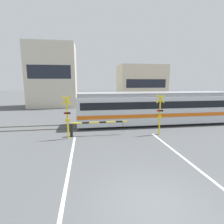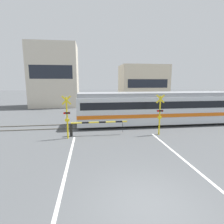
{
  "view_description": "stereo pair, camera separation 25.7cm",
  "coord_description": "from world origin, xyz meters",
  "px_view_note": "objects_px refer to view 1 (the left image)",
  "views": [
    {
      "loc": [
        -2.2,
        -5.05,
        4.19
      ],
      "look_at": [
        0.0,
        9.35,
        1.6
      ],
      "focal_mm": 28.0,
      "sensor_mm": 36.0,
      "label": 1
    },
    {
      "loc": [
        -1.94,
        -5.09,
        4.19
      ],
      "look_at": [
        0.0,
        9.35,
        1.6
      ],
      "focal_mm": 28.0,
      "sensor_mm": 36.0,
      "label": 2
    }
  ],
  "objects_px": {
    "crossing_signal_right": "(160,113)",
    "pedestrian": "(110,105)",
    "crossing_barrier_far": "(123,111)",
    "crossing_signal_left": "(67,115)",
    "commuter_train": "(156,107)",
    "crossing_barrier_near": "(89,126)"
  },
  "relations": [
    {
      "from": "crossing_signal_right",
      "to": "pedestrian",
      "type": "bearing_deg",
      "value": 103.49
    },
    {
      "from": "crossing_barrier_far",
      "to": "pedestrian",
      "type": "height_order",
      "value": "pedestrian"
    },
    {
      "from": "crossing_barrier_far",
      "to": "crossing_signal_left",
      "type": "bearing_deg",
      "value": -129.82
    },
    {
      "from": "crossing_signal_right",
      "to": "crossing_barrier_far",
      "type": "bearing_deg",
      "value": 102.78
    },
    {
      "from": "pedestrian",
      "to": "crossing_barrier_far",
      "type": "bearing_deg",
      "value": -75.27
    },
    {
      "from": "crossing_signal_left",
      "to": "crossing_barrier_far",
      "type": "bearing_deg",
      "value": 50.18
    },
    {
      "from": "commuter_train",
      "to": "crossing_signal_left",
      "type": "distance_m",
      "value": 8.79
    },
    {
      "from": "crossing_barrier_near",
      "to": "pedestrian",
      "type": "relative_size",
      "value": 2.6
    },
    {
      "from": "crossing_barrier_far",
      "to": "crossing_signal_left",
      "type": "height_order",
      "value": "crossing_signal_left"
    },
    {
      "from": "crossing_barrier_far",
      "to": "commuter_train",
      "type": "bearing_deg",
      "value": -51.75
    },
    {
      "from": "crossing_signal_left",
      "to": "crossing_barrier_near",
      "type": "bearing_deg",
      "value": 17.74
    },
    {
      "from": "commuter_train",
      "to": "crossing_signal_right",
      "type": "relative_size",
      "value": 4.77
    },
    {
      "from": "crossing_barrier_far",
      "to": "crossing_signal_right",
      "type": "xyz_separation_m",
      "value": [
        1.51,
        -6.65,
        0.96
      ]
    },
    {
      "from": "crossing_barrier_near",
      "to": "commuter_train",
      "type": "bearing_deg",
      "value": 23.69
    },
    {
      "from": "crossing_barrier_far",
      "to": "crossing_barrier_near",
      "type": "bearing_deg",
      "value": -123.21
    },
    {
      "from": "pedestrian",
      "to": "crossing_signal_left",
      "type": "bearing_deg",
      "value": -113.43
    },
    {
      "from": "crossing_barrier_near",
      "to": "crossing_signal_right",
      "type": "xyz_separation_m",
      "value": [
        5.54,
        -0.48,
        0.96
      ]
    },
    {
      "from": "crossing_barrier_near",
      "to": "crossing_barrier_far",
      "type": "relative_size",
      "value": 1.0
    },
    {
      "from": "crossing_signal_left",
      "to": "crossing_signal_right",
      "type": "relative_size",
      "value": 1.0
    },
    {
      "from": "commuter_train",
      "to": "crossing_barrier_near",
      "type": "height_order",
      "value": "commuter_train"
    },
    {
      "from": "commuter_train",
      "to": "pedestrian",
      "type": "relative_size",
      "value": 8.83
    },
    {
      "from": "commuter_train",
      "to": "crossing_signal_right",
      "type": "xyz_separation_m",
      "value": [
        -1.07,
        -3.38,
        0.08
      ]
    }
  ]
}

